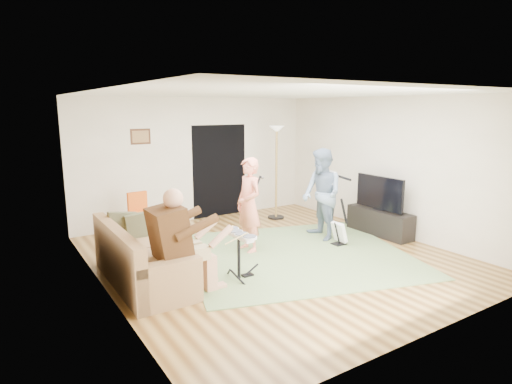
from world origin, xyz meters
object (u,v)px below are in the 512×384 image
Objects in this scene: dining_chair at (142,224)px; television at (380,193)px; guitar_spare at (340,232)px; torchiere_lamp at (277,156)px; tv_cabinet at (380,222)px; drum_kit at (239,258)px; singer at (249,205)px; sofa at (138,264)px; guitarist at (322,194)px.

television reaches higher than dining_chair.
guitar_spare is 0.94× the size of dining_chair.
tv_cabinet is at bearing -65.39° from torchiere_lamp.
torchiere_lamp reaches higher than television.
drum_kit is 0.84× the size of guitar_spare.
dining_chair is 4.62m from television.
singer is at bearing 168.32° from tv_cabinet.
singer is 1.79× the size of dining_chair.
dining_chair reaches higher than drum_kit.
tv_cabinet is at bearing -32.66° from dining_chair.
drum_kit is (1.29, -0.65, 0.03)m from sofa.
guitar_spare is at bearing -4.37° from sofa.
torchiere_lamp is 3.31m from dining_chair.
dining_chair is (-0.61, 2.58, 0.01)m from drum_kit.
drum_kit is at bearing -133.98° from torchiere_lamp.
sofa is at bearing -75.96° from guitarist.
tv_cabinet is at bearing -2.45° from sofa.
singer reaches higher than tv_cabinet.
singer is at bearing -53.55° from dining_chair.
television is at bearing 80.47° from guitarist.
torchiere_lamp is 2.65m from tv_cabinet.
drum_kit is at bearing -171.03° from guitar_spare.
singer is 2.17m from dining_chair.
sofa reaches higher than tv_cabinet.
dining_chair reaches higher than tv_cabinet.
singer is (2.09, 0.35, 0.54)m from sofa.
guitar_spare reaches higher than drum_kit.
sofa is 1.45m from drum_kit.
dining_chair is 4.63m from tv_cabinet.
torchiere_lamp is at bearing 133.61° from singer.
guitarist is at bearing 3.31° from sofa.
dining_chair is at bearing -137.77° from singer.
television is (1.10, 0.07, 0.60)m from guitar_spare.
torchiere_lamp reaches higher than singer.
guitarist reaches higher than guitar_spare.
drum_kit is 1.38m from singer.
dining_chair is (-3.12, -0.02, -1.10)m from torchiere_lamp.
tv_cabinet is at bearing 3.66° from guitar_spare.
guitar_spare is (2.35, 0.37, -0.07)m from drum_kit.
drum_kit is 0.52× the size of tv_cabinet.
tv_cabinet is at bearing 81.27° from guitarist.
sofa is 2.44× the size of guitar_spare.
guitarist reaches higher than drum_kit.
guitarist is at bearing 93.00° from guitar_spare.
television is (0.94, -2.16, -0.58)m from torchiere_lamp.
tv_cabinet is (1.15, 0.07, 0.00)m from guitar_spare.
torchiere_lamp is at bearing 46.02° from drum_kit.
sofa is 2.30× the size of dining_chair.
torchiere_lamp is at bearing 114.61° from tv_cabinet.
singer is 2.82m from tv_cabinet.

